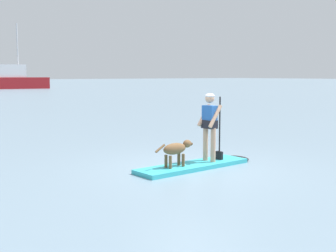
# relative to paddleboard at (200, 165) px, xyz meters

# --- Properties ---
(ground_plane) EXTENTS (400.00, 400.00, 0.00)m
(ground_plane) POSITION_rel_paddleboard_xyz_m (-0.23, -0.01, -0.05)
(ground_plane) COLOR gray
(paddleboard) EXTENTS (3.29, 0.94, 0.10)m
(paddleboard) POSITION_rel_paddleboard_xyz_m (0.00, 0.00, 0.00)
(paddleboard) COLOR #33B2BF
(paddleboard) RESTS_ON ground_plane
(person_paddler) EXTENTS (0.62, 0.49, 1.63)m
(person_paddler) POSITION_rel_paddleboard_xyz_m (0.32, 0.02, 1.00)
(person_paddler) COLOR tan
(person_paddler) RESTS_ON paddleboard
(dog) EXTENTS (1.10, 0.26, 0.59)m
(dog) POSITION_rel_paddleboard_xyz_m (-0.74, -0.04, 0.45)
(dog) COLOR brown
(dog) RESTS_ON paddleboard
(moored_boat_starboard) EXTENTS (10.21, 4.07, 10.02)m
(moored_boat_starboard) POSITION_rel_paddleboard_xyz_m (14.33, 61.81, 1.36)
(moored_boat_starboard) COLOR maroon
(moored_boat_starboard) RESTS_ON ground_plane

